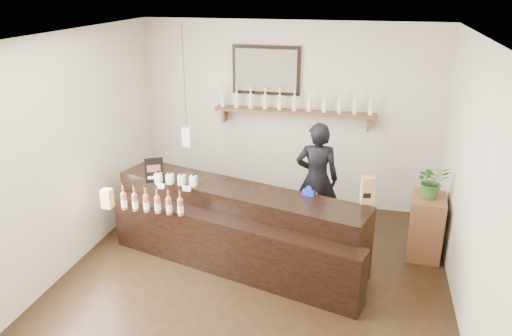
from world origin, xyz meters
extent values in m
plane|color=black|center=(0.00, 0.00, 0.00)|extent=(5.00, 5.00, 0.00)
plane|color=beige|center=(0.00, 2.50, 1.40)|extent=(4.50, 0.00, 4.50)
plane|color=beige|center=(0.00, -2.50, 1.40)|extent=(4.50, 0.00, 4.50)
plane|color=beige|center=(-2.25, 0.00, 1.40)|extent=(0.00, 5.00, 5.00)
plane|color=beige|center=(2.25, 0.00, 1.40)|extent=(0.00, 5.00, 5.00)
plane|color=white|center=(0.00, 0.00, 2.80)|extent=(5.00, 5.00, 0.00)
cube|color=brown|center=(0.10, 2.37, 1.50)|extent=(2.40, 0.25, 0.04)
cube|color=brown|center=(-0.98, 2.40, 1.38)|extent=(0.04, 0.20, 0.20)
cube|color=brown|center=(1.18, 2.40, 1.38)|extent=(0.04, 0.20, 0.20)
cube|color=black|center=(-0.35, 2.47, 2.08)|extent=(1.02, 0.04, 0.72)
cube|color=#403829|center=(-0.35, 2.44, 2.08)|extent=(0.92, 0.01, 0.62)
cube|color=white|center=(-1.30, 1.60, 1.25)|extent=(0.12, 0.12, 0.28)
cylinder|color=black|center=(-1.30, 1.60, 2.09)|extent=(0.01, 0.01, 1.41)
cylinder|color=silver|center=(-1.00, 2.37, 1.62)|extent=(0.07, 0.07, 0.20)
cone|color=silver|center=(-1.00, 2.37, 1.75)|extent=(0.07, 0.07, 0.05)
cylinder|color=silver|center=(-1.00, 2.37, 1.81)|extent=(0.02, 0.02, 0.07)
cylinder|color=#C5873A|center=(-1.00, 2.37, 1.86)|extent=(0.03, 0.03, 0.02)
cylinder|color=white|center=(-1.00, 2.37, 1.60)|extent=(0.07, 0.07, 0.09)
cylinder|color=silver|center=(-0.78, 2.37, 1.62)|extent=(0.07, 0.07, 0.20)
cone|color=silver|center=(-0.78, 2.37, 1.75)|extent=(0.07, 0.07, 0.05)
cylinder|color=silver|center=(-0.78, 2.37, 1.81)|extent=(0.02, 0.02, 0.07)
cylinder|color=#C5873A|center=(-0.78, 2.37, 1.86)|extent=(0.03, 0.03, 0.02)
cylinder|color=white|center=(-0.78, 2.37, 1.60)|extent=(0.07, 0.07, 0.09)
cylinder|color=silver|center=(-0.56, 2.37, 1.62)|extent=(0.07, 0.07, 0.20)
cone|color=silver|center=(-0.56, 2.37, 1.75)|extent=(0.07, 0.07, 0.05)
cylinder|color=silver|center=(-0.56, 2.37, 1.81)|extent=(0.02, 0.02, 0.07)
cylinder|color=#C5873A|center=(-0.56, 2.37, 1.86)|extent=(0.03, 0.03, 0.02)
cylinder|color=white|center=(-0.56, 2.37, 1.60)|extent=(0.07, 0.07, 0.09)
cylinder|color=silver|center=(-0.34, 2.37, 1.62)|extent=(0.07, 0.07, 0.20)
cone|color=silver|center=(-0.34, 2.37, 1.75)|extent=(0.07, 0.07, 0.05)
cylinder|color=silver|center=(-0.34, 2.37, 1.81)|extent=(0.02, 0.02, 0.07)
cylinder|color=#C5873A|center=(-0.34, 2.37, 1.86)|extent=(0.03, 0.03, 0.02)
cylinder|color=white|center=(-0.34, 2.37, 1.60)|extent=(0.07, 0.07, 0.09)
cylinder|color=silver|center=(-0.12, 2.37, 1.62)|extent=(0.07, 0.07, 0.20)
cone|color=silver|center=(-0.12, 2.37, 1.75)|extent=(0.07, 0.07, 0.05)
cylinder|color=silver|center=(-0.12, 2.37, 1.81)|extent=(0.02, 0.02, 0.07)
cylinder|color=#C5873A|center=(-0.12, 2.37, 1.86)|extent=(0.03, 0.03, 0.02)
cylinder|color=white|center=(-0.12, 2.37, 1.60)|extent=(0.07, 0.07, 0.09)
cylinder|color=silver|center=(0.10, 2.37, 1.62)|extent=(0.07, 0.07, 0.20)
cone|color=silver|center=(0.10, 2.37, 1.75)|extent=(0.07, 0.07, 0.05)
cylinder|color=silver|center=(0.10, 2.37, 1.81)|extent=(0.02, 0.02, 0.07)
cylinder|color=#C5873A|center=(0.10, 2.37, 1.86)|extent=(0.03, 0.03, 0.02)
cylinder|color=white|center=(0.10, 2.37, 1.60)|extent=(0.07, 0.07, 0.09)
cylinder|color=silver|center=(0.32, 2.37, 1.62)|extent=(0.07, 0.07, 0.20)
cone|color=silver|center=(0.32, 2.37, 1.75)|extent=(0.07, 0.07, 0.05)
cylinder|color=silver|center=(0.32, 2.37, 1.81)|extent=(0.02, 0.02, 0.07)
cylinder|color=#C5873A|center=(0.32, 2.37, 1.86)|extent=(0.03, 0.03, 0.02)
cylinder|color=white|center=(0.32, 2.37, 1.60)|extent=(0.07, 0.07, 0.09)
cylinder|color=silver|center=(0.54, 2.37, 1.62)|extent=(0.07, 0.07, 0.20)
cone|color=silver|center=(0.54, 2.37, 1.75)|extent=(0.07, 0.07, 0.05)
cylinder|color=silver|center=(0.54, 2.37, 1.81)|extent=(0.02, 0.02, 0.07)
cylinder|color=#C5873A|center=(0.54, 2.37, 1.86)|extent=(0.03, 0.03, 0.02)
cylinder|color=white|center=(0.54, 2.37, 1.60)|extent=(0.07, 0.07, 0.09)
cylinder|color=silver|center=(0.76, 2.37, 1.62)|extent=(0.07, 0.07, 0.20)
cone|color=silver|center=(0.76, 2.37, 1.75)|extent=(0.07, 0.07, 0.05)
cylinder|color=silver|center=(0.76, 2.37, 1.81)|extent=(0.02, 0.02, 0.07)
cylinder|color=#C5873A|center=(0.76, 2.37, 1.86)|extent=(0.03, 0.03, 0.02)
cylinder|color=white|center=(0.76, 2.37, 1.60)|extent=(0.07, 0.07, 0.09)
cylinder|color=silver|center=(0.98, 2.37, 1.62)|extent=(0.07, 0.07, 0.20)
cone|color=silver|center=(0.98, 2.37, 1.75)|extent=(0.07, 0.07, 0.05)
cylinder|color=silver|center=(0.98, 2.37, 1.81)|extent=(0.02, 0.02, 0.07)
cylinder|color=#C5873A|center=(0.98, 2.37, 1.86)|extent=(0.03, 0.03, 0.02)
cylinder|color=white|center=(0.98, 2.37, 1.60)|extent=(0.07, 0.07, 0.09)
cylinder|color=silver|center=(1.20, 2.37, 1.62)|extent=(0.07, 0.07, 0.20)
cone|color=silver|center=(1.20, 2.37, 1.75)|extent=(0.07, 0.07, 0.05)
cylinder|color=silver|center=(1.20, 2.37, 1.81)|extent=(0.02, 0.02, 0.07)
cylinder|color=#C5873A|center=(1.20, 2.37, 1.86)|extent=(0.03, 0.03, 0.02)
cylinder|color=white|center=(1.20, 2.37, 1.60)|extent=(0.07, 0.07, 0.09)
cube|color=black|center=(-0.32, 0.70, 0.46)|extent=(3.34, 1.45, 0.92)
cube|color=black|center=(-0.32, 0.26, 0.35)|extent=(3.27, 1.17, 0.70)
cube|color=white|center=(-1.24, 0.49, 0.95)|extent=(0.10, 0.04, 0.05)
cube|color=white|center=(-0.90, 0.49, 0.95)|extent=(0.10, 0.04, 0.05)
cube|color=#CDBA7D|center=(-1.86, 0.26, 0.76)|extent=(0.12, 0.12, 0.12)
cube|color=#CDBA7D|center=(-1.86, 0.26, 0.88)|extent=(0.12, 0.12, 0.12)
cube|color=silver|center=(-1.34, 0.65, 0.99)|extent=(0.08, 0.08, 0.13)
cube|color=beige|center=(-1.34, 0.61, 0.99)|extent=(0.07, 0.00, 0.06)
cylinder|color=black|center=(-1.34, 0.65, 1.07)|extent=(0.02, 0.02, 0.03)
cube|color=silver|center=(-1.19, 0.65, 0.99)|extent=(0.08, 0.08, 0.13)
cube|color=beige|center=(-1.19, 0.61, 0.99)|extent=(0.07, 0.00, 0.06)
cylinder|color=black|center=(-1.19, 0.65, 1.07)|extent=(0.02, 0.02, 0.03)
cube|color=silver|center=(-1.03, 0.65, 0.99)|extent=(0.08, 0.08, 0.13)
cube|color=beige|center=(-1.03, 0.61, 0.99)|extent=(0.07, 0.00, 0.06)
cylinder|color=black|center=(-1.03, 0.65, 1.07)|extent=(0.02, 0.02, 0.03)
cube|color=silver|center=(-0.88, 0.65, 0.99)|extent=(0.08, 0.08, 0.13)
cube|color=beige|center=(-0.88, 0.61, 0.99)|extent=(0.07, 0.00, 0.06)
cylinder|color=black|center=(-0.88, 0.65, 1.07)|extent=(0.02, 0.02, 0.03)
cylinder|color=#A05336|center=(-1.63, 0.26, 0.80)|extent=(0.07, 0.07, 0.20)
cone|color=#A05336|center=(-1.63, 0.26, 0.93)|extent=(0.07, 0.07, 0.05)
cylinder|color=#A05336|center=(-1.63, 0.26, 0.99)|extent=(0.02, 0.02, 0.07)
cylinder|color=black|center=(-1.63, 0.26, 1.04)|extent=(0.03, 0.03, 0.02)
cylinder|color=white|center=(-1.63, 0.26, 0.78)|extent=(0.07, 0.07, 0.09)
cylinder|color=#A05336|center=(-1.49, 0.26, 0.80)|extent=(0.07, 0.07, 0.20)
cone|color=#A05336|center=(-1.49, 0.26, 0.93)|extent=(0.07, 0.07, 0.05)
cylinder|color=#A05336|center=(-1.49, 0.26, 0.99)|extent=(0.02, 0.02, 0.07)
cylinder|color=black|center=(-1.49, 0.26, 1.04)|extent=(0.03, 0.03, 0.02)
cylinder|color=white|center=(-1.49, 0.26, 0.78)|extent=(0.07, 0.07, 0.09)
cylinder|color=#A05336|center=(-1.34, 0.26, 0.80)|extent=(0.07, 0.07, 0.20)
cone|color=#A05336|center=(-1.34, 0.26, 0.93)|extent=(0.07, 0.07, 0.05)
cylinder|color=#A05336|center=(-1.34, 0.26, 0.99)|extent=(0.02, 0.02, 0.07)
cylinder|color=black|center=(-1.34, 0.26, 1.04)|extent=(0.03, 0.03, 0.02)
cylinder|color=white|center=(-1.34, 0.26, 0.78)|extent=(0.07, 0.07, 0.09)
cylinder|color=#A05336|center=(-1.20, 0.26, 0.80)|extent=(0.07, 0.07, 0.20)
cone|color=#A05336|center=(-1.20, 0.26, 0.93)|extent=(0.07, 0.07, 0.05)
cylinder|color=#A05336|center=(-1.20, 0.26, 0.99)|extent=(0.02, 0.02, 0.07)
cylinder|color=black|center=(-1.20, 0.26, 1.04)|extent=(0.03, 0.03, 0.02)
cylinder|color=white|center=(-1.20, 0.26, 0.78)|extent=(0.07, 0.07, 0.09)
cylinder|color=#A05336|center=(-1.05, 0.26, 0.80)|extent=(0.07, 0.07, 0.20)
cone|color=#A05336|center=(-1.05, 0.26, 0.93)|extent=(0.07, 0.07, 0.05)
cylinder|color=#A05336|center=(-1.05, 0.26, 0.99)|extent=(0.02, 0.02, 0.07)
cylinder|color=black|center=(-1.05, 0.26, 1.04)|extent=(0.03, 0.03, 0.02)
cylinder|color=white|center=(-1.05, 0.26, 0.78)|extent=(0.07, 0.07, 0.09)
cylinder|color=#A05336|center=(-0.90, 0.26, 0.80)|extent=(0.07, 0.07, 0.20)
cone|color=#A05336|center=(-0.90, 0.26, 0.93)|extent=(0.07, 0.07, 0.05)
cylinder|color=#A05336|center=(-0.90, 0.26, 0.99)|extent=(0.02, 0.02, 0.07)
cylinder|color=black|center=(-0.90, 0.26, 1.04)|extent=(0.03, 0.03, 0.02)
cylinder|color=white|center=(-0.90, 0.26, 0.78)|extent=(0.07, 0.07, 0.09)
cube|color=black|center=(-1.39, 0.65, 1.09)|extent=(0.21, 0.13, 0.32)
cube|color=brown|center=(-1.39, 0.64, 1.11)|extent=(0.15, 0.09, 0.09)
cube|color=white|center=(-1.39, 0.64, 0.99)|extent=(0.15, 0.09, 0.04)
cube|color=#A17D4D|center=(1.24, 0.63, 1.08)|extent=(0.17, 0.14, 0.32)
cube|color=black|center=(1.24, 0.57, 1.04)|extent=(0.09, 0.02, 0.06)
cube|color=#192AAF|center=(0.56, 0.68, 0.96)|extent=(0.15, 0.09, 0.06)
cylinder|color=#192AAF|center=(0.56, 0.68, 1.00)|extent=(0.08, 0.05, 0.08)
cube|color=brown|center=(2.00, 1.24, 0.40)|extent=(0.44, 0.58, 0.80)
imported|color=#2E5A24|center=(2.00, 1.24, 1.02)|extent=(0.47, 0.44, 0.43)
imported|color=black|center=(0.56, 1.55, 0.90)|extent=(0.68, 0.48, 1.80)
camera|label=1|loc=(1.19, -4.75, 3.33)|focal=35.00mm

